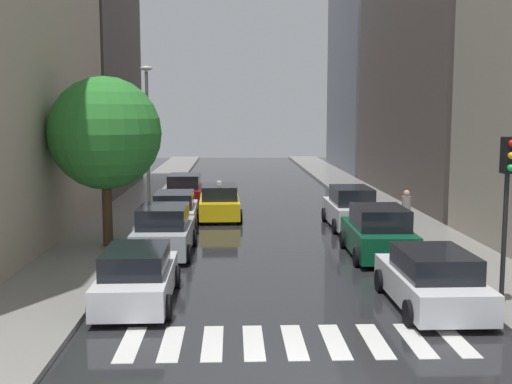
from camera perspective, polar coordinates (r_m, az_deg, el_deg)
ground_plane at (r=35.72m, az=0.04°, el=-1.02°), size 28.00×72.00×0.04m
sidewalk_left at (r=36.05m, az=-10.34°, el=-0.90°), size 3.00×72.00×0.15m
sidewalk_right at (r=36.53m, az=10.28°, el=-0.80°), size 3.00×72.00×0.15m
crosswalk_stripes at (r=14.47m, az=3.43°, el=-13.25°), size 7.65×2.20×0.01m
building_left_mid at (r=42.02m, az=-15.74°, el=11.43°), size 6.00×13.75×16.77m
building_right_mid at (r=39.30m, az=16.39°, el=9.23°), size 6.00×19.37×13.35m
building_right_far at (r=56.94m, az=10.57°, el=10.87°), size 6.00×14.86×17.75m
parked_car_left_nearest at (r=17.25m, az=-10.58°, el=-7.49°), size 2.04×4.44×1.53m
parked_car_left_second at (r=22.91m, az=-8.23°, el=-3.56°), size 2.13×4.28×1.77m
parked_car_left_third at (r=28.09m, az=-7.28°, el=-1.71°), size 2.11×4.35×1.61m
parked_car_left_fourth at (r=34.64m, az=-6.41°, el=0.07°), size 2.08×4.41×1.74m
parked_car_right_nearest at (r=17.23m, az=15.46°, el=-7.62°), size 2.16×4.49×1.55m
parked_car_right_second at (r=22.72m, az=10.89°, el=-3.67°), size 2.22×4.43×1.80m
parked_car_right_third at (r=28.31m, az=8.47°, el=-1.48°), size 2.05×4.53×1.81m
taxi_midroad at (r=30.48m, az=-3.29°, el=-0.95°), size 2.16×4.43×1.81m
pedestrian_foreground at (r=26.93m, az=13.30°, el=-1.57°), size 0.36×0.36×1.73m
street_tree_left at (r=23.88m, az=-13.36°, el=5.12°), size 4.11×4.11×6.21m
traffic_light_right_corner at (r=16.92m, az=21.57°, el=0.67°), size 0.30×0.42×4.30m
lamp_post_left at (r=32.19m, az=-9.69°, el=5.65°), size 0.60×0.28×7.17m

